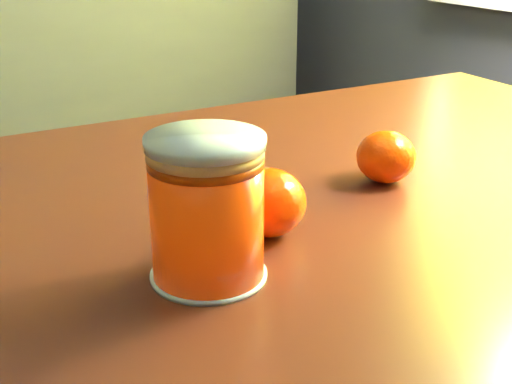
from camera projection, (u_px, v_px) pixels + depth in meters
table at (330, 282)px, 0.75m from camera, size 1.11×0.82×0.78m
juice_glass at (207, 210)px, 0.54m from camera, size 0.09×0.09×0.11m
orange_front at (268, 202)px, 0.62m from camera, size 0.08×0.08×0.06m
orange_back at (386, 157)px, 0.74m from camera, size 0.08×0.08×0.05m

